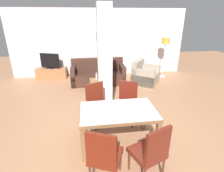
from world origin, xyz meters
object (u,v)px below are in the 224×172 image
Objects in this scene: dining_chair_far_right at (127,101)px; coffee_table at (100,86)px; dining_table at (118,118)px; sofa at (98,75)px; dining_chair_near_right at (151,151)px; bottle at (96,76)px; armchair at (145,75)px; tv_screen at (50,61)px; dining_chair_near_left at (104,155)px; dining_chair_far_left at (97,103)px; tv_stand at (52,73)px; floor_lamp at (165,45)px.

dining_chair_far_right is 1.47× the size of coffee_table.
dining_table is 3.54m from sofa.
dining_chair_near_right is 3.51m from coffee_table.
coffee_table is (-0.16, 2.59, -0.37)m from dining_table.
dining_chair_far_right is at bearing 67.79° from dining_chair_near_right.
bottle is (-0.10, 0.12, 0.30)m from coffee_table.
dining_chair_near_right reaches higher than armchair.
tv_screen reaches higher than dining_chair_near_right.
dining_chair_near_left is 0.49× the size of sofa.
tv_screen reaches higher than dining_chair_far_left.
dining_table is 4.76m from tv_stand.
dining_table is 0.72× the size of sofa.
dining_table is 4.75m from tv_screen.
bottle is (-0.10, -0.81, 0.22)m from sofa.
dining_chair_near_right is 0.78× the size of armchair.
dining_chair_far_right is 0.61× the size of floor_lamp.
armchair is at bearing -15.82° from tv_stand.
dining_table is at bearing -86.55° from coffee_table.
dining_chair_far_right is at bearing -74.08° from coffee_table.
bottle is 2.38m from tv_screen.
dining_chair_far_left is at bearing 112.60° from dining_chair_near_left.
dining_chair_near_left is 1.00× the size of dining_chair_far_left.
dining_chair_near_left reaches higher than armchair.
armchair reaches higher than dining_table.
floor_lamp is (2.57, 3.87, 0.75)m from dining_table.
dining_chair_far_right is 0.78× the size of armchair.
dining_chair_near_left is 0.78× the size of armchair.
tv_screen reaches higher than dining_chair_far_right.
coffee_table is (0.01, -0.93, -0.09)m from sofa.
dining_chair_near_left is at bearing 130.93° from tv_screen.
armchair is 1.96m from bottle.
coffee_table is at bearing 160.65° from tv_screen.
dining_chair_near_right is (0.71, -0.02, 0.00)m from dining_chair_near_left.
dining_chair_far_left is at bearing 90.73° from dining_chair_near_right.
floor_lamp is at bearing -172.81° from sofa.
dining_chair_far_left is (-0.00, 1.66, 0.00)m from dining_chair_near_left.
tv_stand is at bearing -70.65° from armchair.
bottle is (0.09, 1.91, -0.00)m from dining_chair_far_left.
floor_lamp reaches higher than coffee_table.
tv_stand is (-2.38, 3.49, -0.30)m from dining_chair_far_right.
dining_chair_far_left reaches higher than dining_table.
dining_chair_near_right is at bearing -65.24° from tv_stand.
sofa is 1.67× the size of tv_stand.
dining_chair_near_left and dining_chair_far_right have the same top height.
dining_chair_far_right reaches higher than dining_table.
tv_screen is (-1.87, 1.70, 0.51)m from coffee_table.
tv_stand is at bearing -87.99° from dining_chair_far_left.
armchair is (1.25, 2.46, -0.23)m from dining_chair_far_right.
tv_stand is 4.75m from floor_lamp.
coffee_table is (-0.51, 3.46, -0.30)m from dining_chair_near_right.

